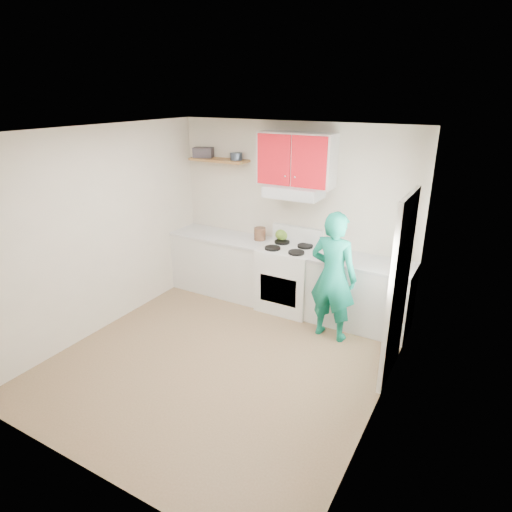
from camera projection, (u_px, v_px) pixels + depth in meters
The scene contains 21 objects.
floor at pixel (222, 359), 5.16m from camera, with size 3.80×3.80×0.00m, color brown.
ceiling at pixel (215, 132), 4.24m from camera, with size 3.60×3.80×0.04m, color white.
back_wall at pixel (293, 215), 6.25m from camera, with size 3.60×0.04×2.60m, color beige.
front_wall at pixel (72, 338), 3.15m from camera, with size 3.60×0.04×2.60m, color beige.
left_wall at pixel (101, 232), 5.52m from camera, with size 0.04×3.80×2.60m, color beige.
right_wall at pixel (387, 292), 3.87m from camera, with size 0.04×3.80×2.60m, color beige.
door at pixel (398, 290), 4.55m from camera, with size 0.05×0.85×2.05m, color white.
door_glass at pixel (401, 251), 4.41m from camera, with size 0.01×0.55×0.95m, color white.
counter_left at pixel (222, 264), 6.78m from camera, with size 1.52×0.60×0.90m, color silver.
counter_right at pixel (360, 294), 5.78m from camera, with size 1.32×0.60×0.90m, color silver.
stove at pixel (288, 278), 6.23m from camera, with size 0.76×0.65×0.92m, color white.
range_hood at pixel (294, 192), 5.88m from camera, with size 0.76×0.44×0.15m, color silver.
upper_cabinets at pixel (297, 159), 5.77m from camera, with size 1.02×0.33×0.70m, color red.
shelf at pixel (219, 160), 6.40m from camera, with size 0.90×0.30×0.04m, color brown.
books at pixel (203, 152), 6.50m from camera, with size 0.28×0.20×0.15m, color #383137.
tin at pixel (236, 156), 6.25m from camera, with size 0.18×0.18×0.11m, color #333D4C.
kettle at pixel (282, 235), 6.36m from camera, with size 0.20×0.20×0.17m, color olive.
crock at pixel (260, 234), 6.38m from camera, with size 0.17×0.17×0.20m, color #4F3322.
cutting_board at pixel (332, 257), 5.78m from camera, with size 0.30×0.22×0.02m, color olive.
silicone_mat at pixel (380, 265), 5.52m from camera, with size 0.33×0.28×0.01m, color #B31220.
person at pixel (333, 277), 5.36m from camera, with size 0.61×0.40×1.66m, color #0D765E.
Camera 1 is at (2.50, -3.63, 2.97)m, focal length 30.60 mm.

